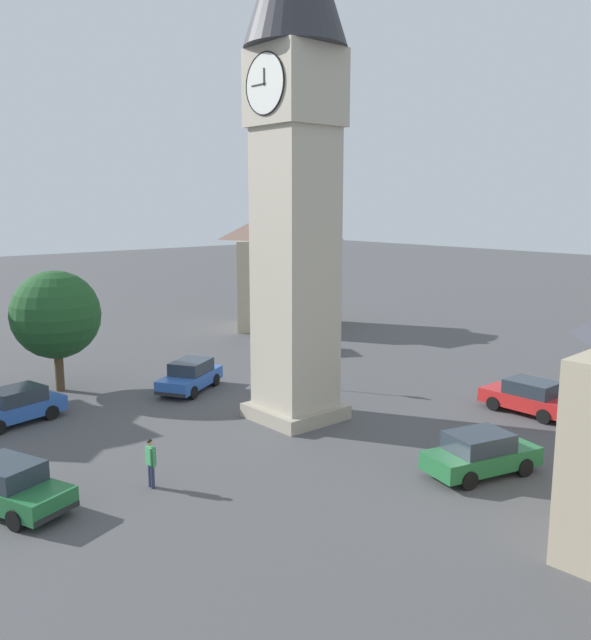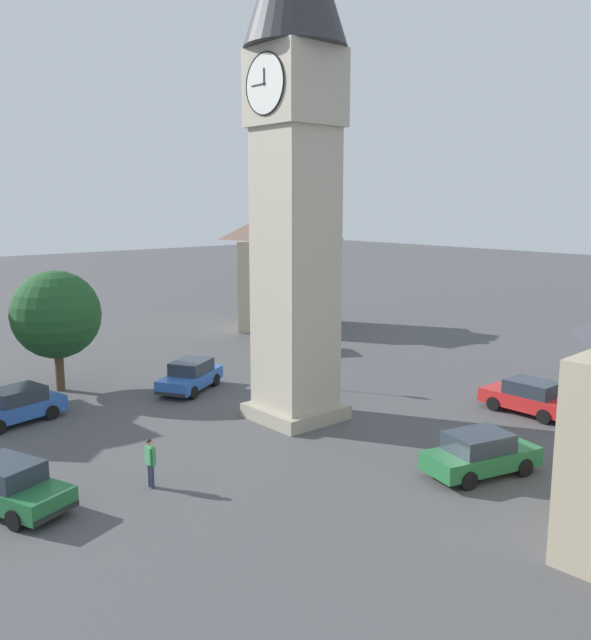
% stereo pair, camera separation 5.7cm
% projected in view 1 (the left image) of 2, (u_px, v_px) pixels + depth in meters
% --- Properties ---
extents(ground_plane, '(200.00, 200.00, 0.00)m').
position_uv_depth(ground_plane, '(295.00, 418.00, 29.29)').
color(ground_plane, '#4C4C4F').
extents(clock_tower, '(4.21, 4.21, 22.15)m').
position_uv_depth(clock_tower, '(295.00, 112.00, 27.02)').
color(clock_tower, '#A59C89').
rests_on(clock_tower, ground).
extents(car_blue_kerb, '(4.14, 1.83, 1.53)m').
position_uv_depth(car_blue_kerb, '(529.00, 397.00, 29.77)').
color(car_blue_kerb, red).
rests_on(car_blue_kerb, ground).
extents(car_silver_kerb, '(2.52, 4.39, 1.53)m').
position_uv_depth(car_silver_kerb, '(15.00, 406.00, 28.42)').
color(car_silver_kerb, '#2D5BB7').
rests_on(car_silver_kerb, ground).
extents(car_red_corner, '(4.46, 2.99, 1.53)m').
position_uv_depth(car_red_corner, '(9.00, 487.00, 20.38)').
color(car_red_corner, '#236B38').
rests_on(car_red_corner, ground).
extents(car_white_side, '(3.53, 4.42, 1.53)m').
position_uv_depth(car_white_side, '(190.00, 376.00, 33.36)').
color(car_white_side, '#2D5BB7').
rests_on(car_white_side, ground).
extents(car_black_far, '(3.41, 4.44, 1.53)m').
position_uv_depth(car_black_far, '(301.00, 340.00, 42.02)').
color(car_black_far, white).
rests_on(car_black_far, ground).
extents(car_green_alley, '(2.69, 4.42, 1.53)m').
position_uv_depth(car_green_alley, '(481.00, 454.00, 23.06)').
color(car_green_alley, '#236B38').
rests_on(car_green_alley, ground).
extents(pedestrian, '(0.56, 0.23, 1.69)m').
position_uv_depth(pedestrian, '(151.00, 459.00, 21.95)').
color(pedestrian, '#2D3351').
rests_on(pedestrian, ground).
extents(tree, '(4.37, 4.37, 6.07)m').
position_uv_depth(tree, '(56.00, 315.00, 32.82)').
color(tree, brown).
rests_on(tree, ground).
extents(building_terrace_right, '(8.62, 8.81, 9.04)m').
position_uv_depth(building_terrace_right, '(281.00, 266.00, 49.90)').
color(building_terrace_right, tan).
rests_on(building_terrace_right, ground).
extents(road_sign, '(0.60, 0.07, 2.80)m').
position_uv_depth(road_sign, '(332.00, 353.00, 33.33)').
color(road_sign, gray).
rests_on(road_sign, ground).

